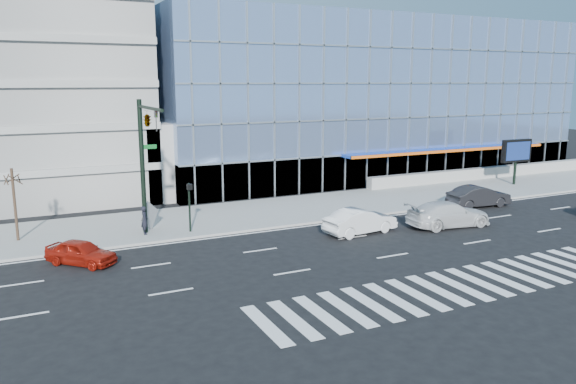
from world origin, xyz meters
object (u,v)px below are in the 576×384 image
ped_signal_post (190,200)px  marquee_sign (516,152)px  white_suv (448,214)px  street_tree_near (12,178)px  red_sedan (81,252)px  pedestrian (145,220)px  tilted_panel (150,215)px  white_sedan (360,221)px  dark_sedan (479,196)px  traffic_signal (146,135)px

ped_signal_post → marquee_sign: (30.50, 3.05, 0.93)m
white_suv → street_tree_near: bearing=77.6°
ped_signal_post → white_suv: bearing=-19.5°
marquee_sign → red_sedan: size_ratio=1.07×
white_suv → pedestrian: size_ratio=3.26×
marquee_sign → tilted_panel: marquee_sign is taller
ped_signal_post → pedestrian: 2.92m
red_sedan → tilted_panel: (4.53, 4.77, 0.43)m
ped_signal_post → white_sedan: 10.46m
ped_signal_post → dark_sedan: ped_signal_post is taller
white_suv → white_sedan: (-6.00, 1.07, -0.03)m
street_tree_near → pedestrian: size_ratio=2.47×
dark_sedan → pedestrian: pedestrian is taller
traffic_signal → dark_sedan: bearing=-3.8°
marquee_sign → white_suv: (-15.09, -8.49, -2.25)m
pedestrian → white_suv: bearing=-102.9°
marquee_sign → pedestrian: bearing=-175.9°
red_sedan → marquee_sign: bearing=-34.4°
street_tree_near → tilted_panel: (7.39, -0.97, -2.72)m
red_sedan → tilted_panel: bearing=2.5°
street_tree_near → white_suv: bearing=-17.8°
white_sedan → marquee_sign: bearing=-77.4°
white_suv → tilted_panel: size_ratio=4.30×
ped_signal_post → traffic_signal: bearing=-171.5°
red_sedan → white_suv: bearing=-49.8°
white_sedan → dark_sedan: (12.00, 2.43, 0.01)m
white_sedan → dark_sedan: bearing=-85.3°
marquee_sign → dark_sedan: bearing=-151.2°
traffic_signal → ped_signal_post: bearing=8.5°
street_tree_near → white_suv: size_ratio=0.76×
white_sedan → dark_sedan: size_ratio=0.99×
street_tree_near → marquee_sign: bearing=0.7°
marquee_sign → red_sedan: marquee_sign is taller
white_sedan → red_sedan: bearing=79.0°
white_sedan → dark_sedan: 12.24m
dark_sedan → tilted_panel: size_ratio=3.68×
dark_sedan → pedestrian: 24.15m
ped_signal_post → red_sedan: ped_signal_post is taller
ped_signal_post → white_sedan: size_ratio=0.64×
ped_signal_post → tilted_panel: size_ratio=2.31×
marquee_sign → ped_signal_post: bearing=-174.3°
marquee_sign → white_suv: size_ratio=0.71×
white_suv → tilted_panel: 18.88m
ped_signal_post → white_suv: (15.41, -5.44, -1.33)m
marquee_sign → dark_sedan: (-9.09, -4.99, -2.28)m
marquee_sign → white_suv: marquee_sign is taller
red_sedan → street_tree_near: bearing=72.5°
red_sedan → pedestrian: (4.03, 3.84, 0.37)m
street_tree_near → ped_signal_post: bearing=-15.1°
traffic_signal → red_sedan: size_ratio=2.14×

